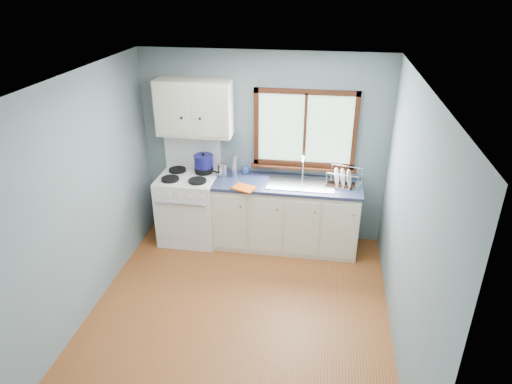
# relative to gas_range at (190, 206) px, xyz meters

# --- Properties ---
(floor) EXTENTS (3.20, 3.60, 0.02)m
(floor) POSITION_rel_gas_range_xyz_m (0.95, -1.47, -0.50)
(floor) COLOR #955023
(floor) RESTS_ON ground
(ceiling) EXTENTS (3.20, 3.60, 0.02)m
(ceiling) POSITION_rel_gas_range_xyz_m (0.95, -1.47, 2.02)
(ceiling) COLOR white
(ceiling) RESTS_ON wall_back
(wall_back) EXTENTS (3.20, 0.02, 2.50)m
(wall_back) POSITION_rel_gas_range_xyz_m (0.95, 0.34, 0.76)
(wall_back) COLOR slate
(wall_back) RESTS_ON ground
(wall_front) EXTENTS (3.20, 0.02, 2.50)m
(wall_front) POSITION_rel_gas_range_xyz_m (0.95, -3.28, 0.76)
(wall_front) COLOR slate
(wall_front) RESTS_ON ground
(wall_left) EXTENTS (0.02, 3.60, 2.50)m
(wall_left) POSITION_rel_gas_range_xyz_m (-0.66, -1.47, 0.76)
(wall_left) COLOR slate
(wall_left) RESTS_ON ground
(wall_right) EXTENTS (0.02, 3.60, 2.50)m
(wall_right) POSITION_rel_gas_range_xyz_m (2.56, -1.47, 0.76)
(wall_right) COLOR slate
(wall_right) RESTS_ON ground
(gas_range) EXTENTS (0.76, 0.69, 1.36)m
(gas_range) POSITION_rel_gas_range_xyz_m (0.00, 0.00, 0.00)
(gas_range) COLOR white
(gas_range) RESTS_ON floor
(base_cabinets) EXTENTS (1.85, 0.60, 0.88)m
(base_cabinets) POSITION_rel_gas_range_xyz_m (1.31, 0.02, -0.08)
(base_cabinets) COLOR beige
(base_cabinets) RESTS_ON floor
(countertop) EXTENTS (1.89, 0.64, 0.04)m
(countertop) POSITION_rel_gas_range_xyz_m (1.31, 0.02, 0.41)
(countertop) COLOR #202844
(countertop) RESTS_ON base_cabinets
(sink) EXTENTS (0.84, 0.46, 0.44)m
(sink) POSITION_rel_gas_range_xyz_m (1.49, 0.02, 0.37)
(sink) COLOR silver
(sink) RESTS_ON countertop
(window) EXTENTS (1.36, 0.10, 1.03)m
(window) POSITION_rel_gas_range_xyz_m (1.48, 0.30, 0.98)
(window) COLOR #9EC6A8
(window) RESTS_ON wall_back
(upper_cabinets) EXTENTS (0.95, 0.35, 0.70)m
(upper_cabinets) POSITION_rel_gas_range_xyz_m (0.10, 0.15, 1.31)
(upper_cabinets) COLOR beige
(upper_cabinets) RESTS_ON wall_back
(skillet) EXTENTS (0.40, 0.33, 0.05)m
(skillet) POSITION_rel_gas_range_xyz_m (0.19, 0.15, 0.49)
(skillet) COLOR black
(skillet) RESTS_ON gas_range
(stockpot) EXTENTS (0.27, 0.27, 0.25)m
(stockpot) POSITION_rel_gas_range_xyz_m (0.19, 0.15, 0.58)
(stockpot) COLOR navy
(stockpot) RESTS_ON gas_range
(utensil_crock) EXTENTS (0.13, 0.13, 0.42)m
(utensil_crock) POSITION_rel_gas_range_xyz_m (0.45, 0.12, 0.51)
(utensil_crock) COLOR silver
(utensil_crock) RESTS_ON countertop
(thermos) EXTENTS (0.09, 0.09, 0.30)m
(thermos) POSITION_rel_gas_range_xyz_m (0.60, 0.13, 0.57)
(thermos) COLOR silver
(thermos) RESTS_ON countertop
(soap_bottle) EXTENTS (0.10, 0.10, 0.23)m
(soap_bottle) POSITION_rel_gas_range_xyz_m (0.74, 0.19, 0.54)
(soap_bottle) COLOR #2543A1
(soap_bottle) RESTS_ON countertop
(dish_towel) EXTENTS (0.32, 0.28, 0.02)m
(dish_towel) POSITION_rel_gas_range_xyz_m (0.80, -0.24, 0.44)
(dish_towel) COLOR #E15C0F
(dish_towel) RESTS_ON countertop
(dish_rack) EXTENTS (0.47, 0.39, 0.21)m
(dish_rack) POSITION_rel_gas_range_xyz_m (2.01, 0.07, 0.48)
(dish_rack) COLOR silver
(dish_rack) RESTS_ON countertop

